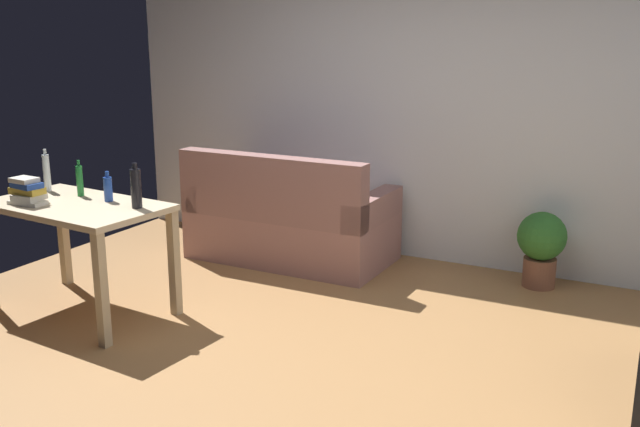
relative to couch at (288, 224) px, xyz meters
name	(u,v)px	position (x,y,z in m)	size (l,w,h in m)	color
ground_plane	(267,352)	(0.76, -1.59, -0.32)	(5.20, 4.40, 0.02)	#9E7042
wall_rear	(405,94)	(0.76, 0.61, 1.04)	(5.20, 0.10, 2.70)	silver
couch	(288,224)	(0.00, 0.00, 0.00)	(1.62, 0.84, 0.92)	#996B66
desk	(77,219)	(-0.67, -1.62, 0.34)	(1.26, 0.81, 0.76)	#C6B28E
potted_plant	(541,244)	(1.98, 0.31, 0.02)	(0.36, 0.36, 0.57)	brown
bottle_clear	(47,172)	(-1.12, -1.44, 0.59)	(0.05, 0.05, 0.30)	silver
bottle_green	(80,180)	(-0.80, -1.45, 0.56)	(0.04, 0.04, 0.25)	#1E722D
bottle_blue	(108,189)	(-0.52, -1.48, 0.54)	(0.06, 0.06, 0.20)	#2347A3
bottle_dark	(136,188)	(-0.23, -1.54, 0.58)	(0.07, 0.07, 0.29)	black
book_stack	(27,192)	(-0.93, -1.78, 0.53)	(0.25, 0.18, 0.18)	beige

